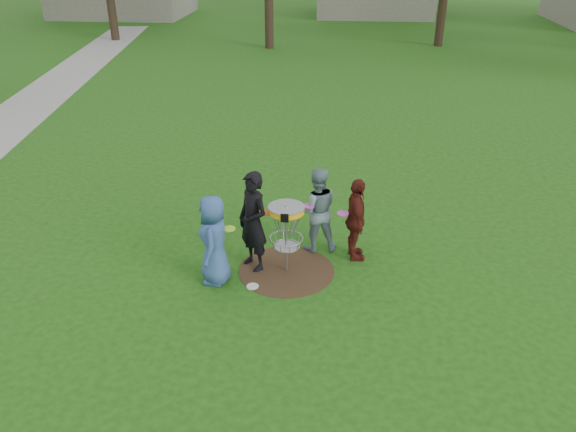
# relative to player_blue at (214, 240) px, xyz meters

# --- Properties ---
(ground) EXTENTS (100.00, 100.00, 0.00)m
(ground) POSITION_rel_player_blue_xyz_m (1.24, 0.43, -0.84)
(ground) COLOR #19470F
(ground) RESTS_ON ground
(dirt_patch) EXTENTS (1.80, 1.80, 0.01)m
(dirt_patch) POSITION_rel_player_blue_xyz_m (1.24, 0.43, -0.84)
(dirt_patch) COLOR #47331E
(dirt_patch) RESTS_ON ground
(concrete_path) EXTENTS (7.75, 39.92, 0.02)m
(concrete_path) POSITION_rel_player_blue_xyz_m (-8.76, 8.43, -0.83)
(concrete_path) COLOR #9E9E99
(concrete_path) RESTS_ON ground
(player_blue) EXTENTS (0.58, 0.85, 1.68)m
(player_blue) POSITION_rel_player_blue_xyz_m (0.00, 0.00, 0.00)
(player_blue) COLOR #32528C
(player_blue) RESTS_ON ground
(player_black) EXTENTS (0.82, 0.82, 1.92)m
(player_black) POSITION_rel_player_blue_xyz_m (0.62, 0.52, 0.12)
(player_black) COLOR black
(player_black) RESTS_ON ground
(player_grey) EXTENTS (0.95, 0.80, 1.73)m
(player_grey) POSITION_rel_player_blue_xyz_m (1.74, 1.31, 0.02)
(player_grey) COLOR slate
(player_grey) RESTS_ON ground
(player_maroon) EXTENTS (0.55, 1.02, 1.65)m
(player_maroon) POSITION_rel_player_blue_xyz_m (2.50, 1.03, -0.01)
(player_maroon) COLOR #4F1912
(player_maroon) RESTS_ON ground
(disc_on_grass) EXTENTS (0.22, 0.22, 0.02)m
(disc_on_grass) POSITION_rel_player_blue_xyz_m (0.69, -0.16, -0.83)
(disc_on_grass) COLOR silver
(disc_on_grass) RESTS_ON ground
(disc_golf_basket) EXTENTS (0.66, 0.67, 1.38)m
(disc_golf_basket) POSITION_rel_player_blue_xyz_m (1.24, 0.43, 0.18)
(disc_golf_basket) COLOR #9EA0A5
(disc_golf_basket) RESTS_ON ground
(held_discs) EXTENTS (2.20, 1.19, 0.18)m
(held_discs) POSITION_rel_player_blue_xyz_m (1.25, 0.64, 0.23)
(held_discs) COLOR #A4E519
(held_discs) RESTS_ON ground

